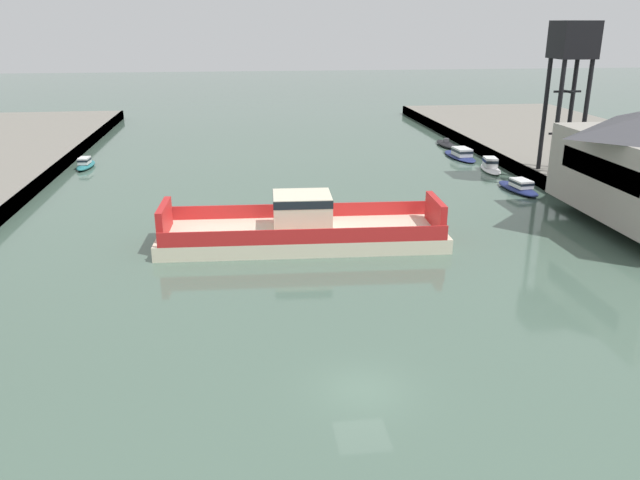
% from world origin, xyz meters
% --- Properties ---
extents(ground_plane, '(400.00, 400.00, 0.00)m').
position_xyz_m(ground_plane, '(0.00, 0.00, 0.00)').
color(ground_plane, '#4C6656').
extents(chain_ferry, '(21.78, 7.69, 3.87)m').
position_xyz_m(chain_ferry, '(-0.69, 20.57, 1.15)').
color(chain_ferry, beige).
rests_on(chain_ferry, ground).
extents(moored_boat_near_left, '(2.89, 6.65, 1.33)m').
position_xyz_m(moored_boat_near_left, '(22.26, 33.18, 0.49)').
color(moored_boat_near_left, navy).
rests_on(moored_boat_near_left, ground).
extents(moored_boat_near_right, '(1.87, 6.10, 1.05)m').
position_xyz_m(moored_boat_near_right, '(22.81, 57.71, 0.29)').
color(moored_boat_near_right, black).
rests_on(moored_boat_near_right, ground).
extents(moored_boat_mid_left, '(2.68, 5.87, 1.47)m').
position_xyz_m(moored_boat_mid_left, '(23.06, 42.57, 0.55)').
color(moored_boat_mid_left, white).
rests_on(moored_boat_mid_left, ground).
extents(moored_boat_mid_right, '(1.89, 5.19, 1.32)m').
position_xyz_m(moored_boat_mid_right, '(-22.90, 49.76, 0.49)').
color(moored_boat_mid_right, '#237075').
rests_on(moored_boat_mid_right, ground).
extents(moored_boat_upstream_a, '(2.97, 7.86, 1.36)m').
position_xyz_m(moored_boat_upstream_a, '(22.02, 49.62, 0.51)').
color(moored_boat_upstream_a, navy).
rests_on(moored_boat_upstream_a, ground).
extents(crane_tower, '(3.67, 3.67, 14.77)m').
position_xyz_m(crane_tower, '(27.38, 35.53, 13.20)').
color(crane_tower, black).
rests_on(crane_tower, quay_right).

